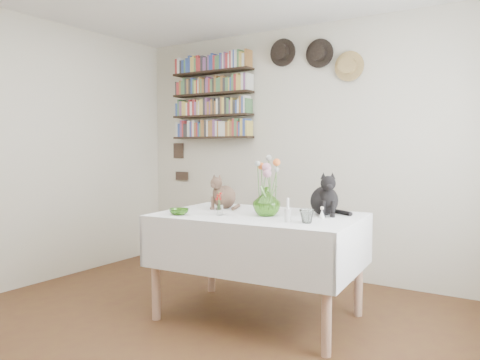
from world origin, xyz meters
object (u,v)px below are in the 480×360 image
Objects in this scene: tabby_cat at (224,191)px; flower_vase at (267,201)px; dining_table at (258,240)px; black_cat at (324,193)px; bookshelf_unit at (212,98)px.

flower_vase is (0.50, -0.18, -0.04)m from tabby_cat.
dining_table is 0.61m from black_cat.
dining_table is at bearing -43.20° from bookshelf_unit.
tabby_cat is 0.29× the size of bookshelf_unit.
flower_vase is (-0.33, -0.28, -0.06)m from black_cat.
bookshelf_unit reaches higher than dining_table.
bookshelf_unit is (-1.42, 1.29, 0.94)m from flower_vase.
black_cat is 0.33× the size of bookshelf_unit.
dining_table is 5.38× the size of tabby_cat.
tabby_cat reaches higher than flower_vase.
flower_vase is at bearing -23.43° from dining_table.
tabby_cat is 1.70m from bookshelf_unit.
bookshelf_unit is (-1.33, 1.25, 1.25)m from dining_table.
bookshelf_unit is at bearing 115.74° from black_cat.
dining_table is at bearing -15.58° from tabby_cat.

